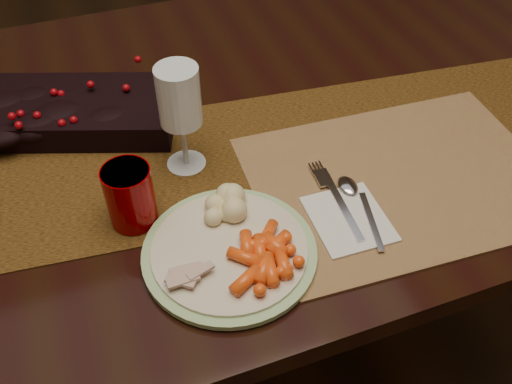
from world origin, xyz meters
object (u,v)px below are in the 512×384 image
object	(u,v)px
dinner_plate	(229,251)
wine_glass	(182,120)
baby_carrots	(265,255)
dining_table	(209,251)
turkey_shreds	(189,273)
napkin	(349,219)
mashed_potatoes	(223,202)
red_cup	(130,196)
centerpiece	(79,107)
placemat_main	(400,178)

from	to	relation	value
dinner_plate	wine_glass	size ratio (longest dim) A/B	1.34
baby_carrots	wine_glass	bearing A→B (deg)	100.49
dinner_plate	baby_carrots	size ratio (longest dim) A/B	2.57
dining_table	turkey_shreds	bearing A→B (deg)	-107.76
dining_table	baby_carrots	xyz separation A→B (m)	(-0.00, -0.36, 0.40)
dinner_plate	napkin	xyz separation A→B (m)	(0.20, 0.00, -0.00)
dinner_plate	baby_carrots	xyz separation A→B (m)	(0.04, -0.04, 0.02)
mashed_potatoes	red_cup	distance (m)	0.14
baby_carrots	red_cup	bearing A→B (deg)	135.09
centerpiece	turkey_shreds	bearing A→B (deg)	-78.18
placemat_main	mashed_potatoes	size ratio (longest dim) A/B	6.96
dinner_plate	placemat_main	bearing A→B (deg)	9.84
mashed_potatoes	red_cup	xyz separation A→B (m)	(-0.13, 0.05, 0.02)
napkin	red_cup	distance (m)	0.34
dinner_plate	napkin	distance (m)	0.20
centerpiece	turkey_shreds	size ratio (longest dim) A/B	5.53
centerpiece	napkin	world-z (taller)	centerpiece
red_cup	wine_glass	size ratio (longest dim) A/B	0.52
centerpiece	dinner_plate	size ratio (longest dim) A/B	1.33
mashed_potatoes	wine_glass	distance (m)	0.16
baby_carrots	red_cup	distance (m)	0.22
napkin	wine_glass	bearing A→B (deg)	134.65
dining_table	napkin	world-z (taller)	napkin
dinner_plate	baby_carrots	bearing A→B (deg)	-42.05
centerpiece	placemat_main	bearing A→B (deg)	-35.31
dining_table	dinner_plate	bearing A→B (deg)	-97.63
wine_glass	napkin	bearing A→B (deg)	-47.10
dining_table	turkey_shreds	world-z (taller)	turkey_shreds
centerpiece	mashed_potatoes	distance (m)	0.36
placemat_main	napkin	xyz separation A→B (m)	(-0.13, -0.06, 0.00)
placemat_main	dinner_plate	world-z (taller)	dinner_plate
placemat_main	red_cup	xyz separation A→B (m)	(-0.44, 0.06, 0.05)
placemat_main	napkin	size ratio (longest dim) A/B	3.75
centerpiece	dinner_plate	distance (m)	0.43
mashed_potatoes	turkey_shreds	bearing A→B (deg)	-128.96
dinner_plate	napkin	size ratio (longest dim) A/B	1.95
placemat_main	red_cup	distance (m)	0.45
napkin	wine_glass	distance (m)	0.31
turkey_shreds	napkin	world-z (taller)	turkey_shreds
dinner_plate	wine_glass	xyz separation A→B (m)	(-0.01, 0.22, 0.09)
red_cup	centerpiece	bearing A→B (deg)	98.33
centerpiece	baby_carrots	size ratio (longest dim) A/B	3.41
placemat_main	napkin	world-z (taller)	napkin
turkey_shreds	napkin	xyz separation A→B (m)	(0.26, 0.03, -0.02)
centerpiece	turkey_shreds	world-z (taller)	centerpiece
placemat_main	dining_table	bearing A→B (deg)	139.78
placemat_main	red_cup	world-z (taller)	red_cup
centerpiece	baby_carrots	xyz separation A→B (m)	(0.20, -0.43, -0.01)
dinner_plate	turkey_shreds	size ratio (longest dim) A/B	4.17
baby_carrots	mashed_potatoes	bearing A→B (deg)	103.30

